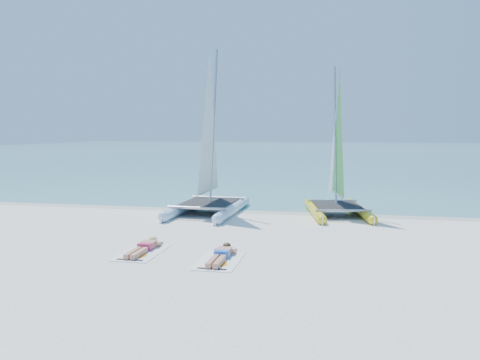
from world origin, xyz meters
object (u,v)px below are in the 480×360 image
Objects in this scene: sunbather_a at (144,247)px; towel_b at (220,261)px; catamaran_blue at (209,162)px; sunbather_b at (221,254)px; towel_a at (142,253)px; catamaran_yellow at (336,165)px.

sunbather_a is 0.93× the size of towel_b.
sunbather_b is (2.09, -6.52, -1.91)m from catamaran_blue.
towel_a is 1.07× the size of sunbather_a.
sunbather_b is at bearing -120.85° from catamaran_yellow.
sunbather_b is (2.23, -0.15, 0.11)m from towel_a.
catamaran_yellow reaches higher than towel_b.
catamaran_yellow is 8.94m from sunbather_a.
catamaran_blue is 1.13× the size of catamaran_yellow.
sunbather_b is at bearing -3.82° from towel_a.
towel_a is 1.07× the size of sunbather_b.
sunbather_b is at bearing 90.00° from towel_b.
catamaran_yellow is 9.11m from towel_a.
sunbather_a is 2.29m from towel_b.
towel_b is (2.23, -0.53, -0.11)m from sunbather_a.
towel_b is at bearing -90.00° from sunbather_b.
catamaran_blue is at bearing -179.06° from catamaran_yellow.
sunbather_a is at bearing 166.56° from towel_b.
catamaran_yellow is 3.25× the size of towel_a.
catamaran_yellow is at bearing 55.33° from towel_a.
sunbather_b is at bearing -8.69° from sunbather_a.
catamaran_yellow is 3.48× the size of sunbather_b.
towel_b is (-2.84, -7.67, -1.88)m from catamaran_yellow.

